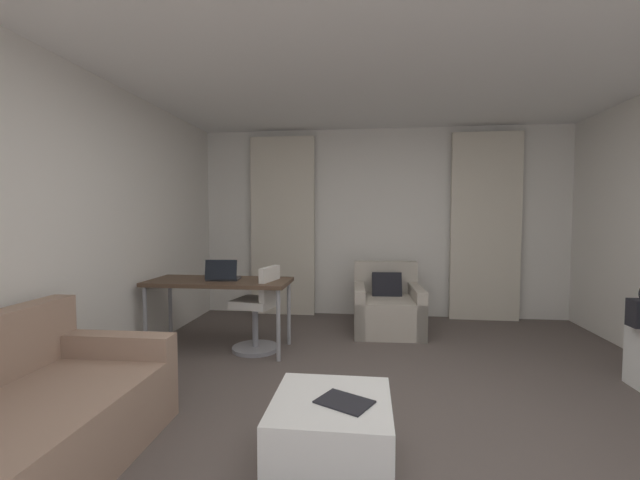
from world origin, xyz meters
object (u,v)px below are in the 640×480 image
(desk, at_px, (220,286))
(laptop, at_px, (223,276))
(armchair, at_px, (387,308))
(desk_chair, at_px, (259,313))
(coffee_table, at_px, (331,434))
(magazine_open, at_px, (344,402))

(desk, relative_size, laptop, 4.20)
(armchair, xyz_separation_m, desk_chair, (-1.35, -0.91, 0.12))
(armchair, relative_size, laptop, 2.63)
(coffee_table, xyz_separation_m, magazine_open, (0.07, -0.04, 0.20))
(desk_chair, distance_m, magazine_open, 2.15)
(desk_chair, bearing_deg, armchair, 33.92)
(laptop, bearing_deg, desk_chair, 4.39)
(magazine_open, bearing_deg, desk_chair, 117.64)
(armchair, distance_m, laptop, 2.02)
(desk_chair, bearing_deg, laptop, -175.61)
(laptop, distance_m, magazine_open, 2.35)
(desk, xyz_separation_m, desk_chair, (0.41, 0.01, -0.28))
(laptop, xyz_separation_m, coffee_table, (1.29, -1.84, -0.58))
(desk, bearing_deg, coffee_table, -54.30)
(armchair, height_order, desk, armchair)
(armchair, height_order, laptop, laptop)
(desk_chair, distance_m, laptop, 0.53)
(armchair, xyz_separation_m, desk, (-1.76, -0.92, 0.40))
(desk, height_order, laptop, laptop)
(desk, height_order, magazine_open, desk)
(laptop, bearing_deg, armchair, 28.61)
(laptop, xyz_separation_m, magazine_open, (1.36, -1.88, -0.38))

